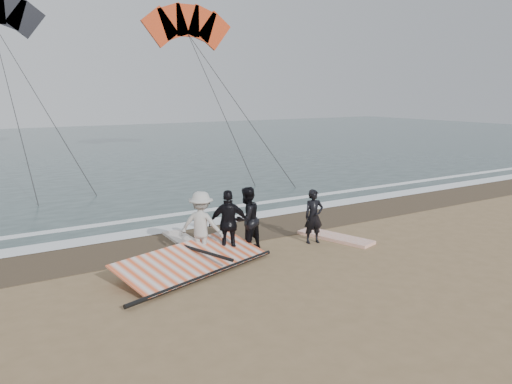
% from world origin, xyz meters
% --- Properties ---
extents(ground, '(120.00, 120.00, 0.00)m').
position_xyz_m(ground, '(0.00, 0.00, 0.00)').
color(ground, '#8C704C').
rests_on(ground, ground).
extents(sea, '(120.00, 54.00, 0.02)m').
position_xyz_m(sea, '(0.00, 33.00, 0.01)').
color(sea, '#233838').
rests_on(sea, ground).
extents(wet_sand, '(120.00, 2.80, 0.01)m').
position_xyz_m(wet_sand, '(0.00, 4.50, 0.01)').
color(wet_sand, '#4C3D2B').
rests_on(wet_sand, ground).
extents(foam_near, '(120.00, 0.90, 0.01)m').
position_xyz_m(foam_near, '(0.00, 5.90, 0.03)').
color(foam_near, white).
rests_on(foam_near, sea).
extents(foam_far, '(120.00, 0.45, 0.01)m').
position_xyz_m(foam_far, '(0.00, 7.60, 0.03)').
color(foam_far, white).
rests_on(foam_far, sea).
extents(man_main, '(0.68, 0.52, 1.66)m').
position_xyz_m(man_main, '(0.90, 2.13, 0.83)').
color(man_main, black).
rests_on(man_main, ground).
extents(board_white, '(1.38, 2.57, 0.10)m').
position_xyz_m(board_white, '(1.74, 2.08, 0.05)').
color(board_white, white).
rests_on(board_white, ground).
extents(board_cream, '(0.66, 2.30, 0.10)m').
position_xyz_m(board_cream, '(-2.45, 4.25, 0.05)').
color(board_cream, silver).
rests_on(board_cream, ground).
extents(trio_cluster, '(2.62, 1.40, 1.90)m').
position_xyz_m(trio_cluster, '(-1.99, 2.55, 0.94)').
color(trio_cluster, black).
rests_on(trio_cluster, ground).
extents(sail_rig, '(4.61, 2.95, 0.52)m').
position_xyz_m(sail_rig, '(-3.32, 1.99, 0.20)').
color(sail_rig, black).
rests_on(sail_rig, ground).
extents(kite_red, '(6.82, 6.04, 14.39)m').
position_xyz_m(kite_red, '(5.58, 21.27, 8.49)').
color(kite_red, red).
rests_on(kite_red, ground).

